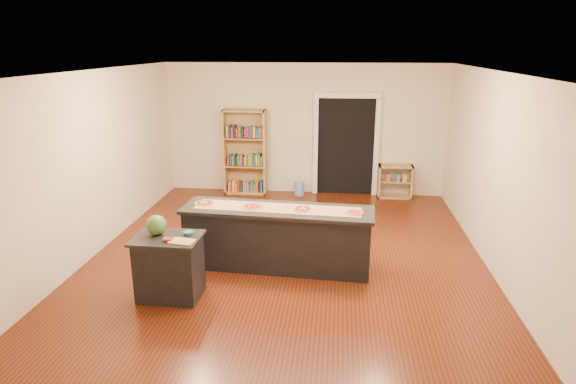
# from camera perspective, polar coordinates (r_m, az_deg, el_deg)

# --- Properties ---
(room) EXTENTS (6.00, 7.00, 2.80)m
(room) POSITION_cam_1_polar(r_m,az_deg,el_deg) (7.05, -0.17, 2.63)
(room) COLOR beige
(room) RESTS_ON ground
(doorway) EXTENTS (1.40, 0.09, 2.21)m
(doorway) POSITION_cam_1_polar(r_m,az_deg,el_deg) (10.43, 6.89, 6.15)
(doorway) COLOR black
(doorway) RESTS_ON room
(kitchen_island) EXTENTS (2.75, 0.75, 0.91)m
(kitchen_island) POSITION_cam_1_polar(r_m,az_deg,el_deg) (7.06, -1.24, -5.42)
(kitchen_island) COLOR black
(kitchen_island) RESTS_ON ground
(side_counter) EXTENTS (0.84, 0.62, 0.84)m
(side_counter) POSITION_cam_1_polar(r_m,az_deg,el_deg) (6.44, -13.87, -8.59)
(side_counter) COLOR black
(side_counter) RESTS_ON ground
(bookshelf) EXTENTS (0.92, 0.33, 1.84)m
(bookshelf) POSITION_cam_1_polar(r_m,az_deg,el_deg) (10.51, -5.12, 4.71)
(bookshelf) COLOR tan
(bookshelf) RESTS_ON ground
(low_shelf) EXTENTS (0.72, 0.31, 0.72)m
(low_shelf) POSITION_cam_1_polar(r_m,az_deg,el_deg) (10.53, 12.56, 1.24)
(low_shelf) COLOR tan
(low_shelf) RESTS_ON ground
(waste_bin) EXTENTS (0.21, 0.21, 0.31)m
(waste_bin) POSITION_cam_1_polar(r_m,az_deg,el_deg) (10.51, 1.36, 0.45)
(waste_bin) COLOR #658EE3
(waste_bin) RESTS_ON ground
(kraft_paper) EXTENTS (2.41, 0.58, 0.00)m
(kraft_paper) POSITION_cam_1_polar(r_m,az_deg,el_deg) (6.91, -1.24, -1.90)
(kraft_paper) COLOR tan
(kraft_paper) RESTS_ON kitchen_island
(watermelon) EXTENTS (0.26, 0.26, 0.26)m
(watermelon) POSITION_cam_1_polar(r_m,az_deg,el_deg) (6.35, -15.35, -3.79)
(watermelon) COLOR #144214
(watermelon) RESTS_ON side_counter
(cutting_board) EXTENTS (0.32, 0.24, 0.02)m
(cutting_board) POSITION_cam_1_polar(r_m,az_deg,el_deg) (6.07, -12.44, -5.75)
(cutting_board) COLOR tan
(cutting_board) RESTS_ON side_counter
(package_red) EXTENTS (0.12, 0.09, 0.04)m
(package_red) POSITION_cam_1_polar(r_m,az_deg,el_deg) (6.14, -14.08, -5.51)
(package_red) COLOR maroon
(package_red) RESTS_ON side_counter
(package_teal) EXTENTS (0.13, 0.13, 0.05)m
(package_teal) POSITION_cam_1_polar(r_m,az_deg,el_deg) (6.26, -11.70, -4.82)
(package_teal) COLOR #195966
(package_teal) RESTS_ON side_counter
(pizza_a) EXTENTS (0.28, 0.28, 0.02)m
(pizza_a) POSITION_cam_1_polar(r_m,az_deg,el_deg) (7.20, -9.86, -1.29)
(pizza_a) COLOR tan
(pizza_a) RESTS_ON kitchen_island
(pizza_b) EXTENTS (0.30, 0.30, 0.02)m
(pizza_b) POSITION_cam_1_polar(r_m,az_deg,el_deg) (6.96, -4.25, -1.72)
(pizza_b) COLOR tan
(pizza_b) RESTS_ON kitchen_island
(pizza_c) EXTENTS (0.29, 0.29, 0.02)m
(pizza_c) POSITION_cam_1_polar(r_m,az_deg,el_deg) (6.84, 1.76, -2.02)
(pizza_c) COLOR tan
(pizza_c) RESTS_ON kitchen_island
(pizza_d) EXTENTS (0.26, 0.26, 0.02)m
(pizza_d) POSITION_cam_1_polar(r_m,az_deg,el_deg) (6.76, 7.89, -2.41)
(pizza_d) COLOR tan
(pizza_d) RESTS_ON kitchen_island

